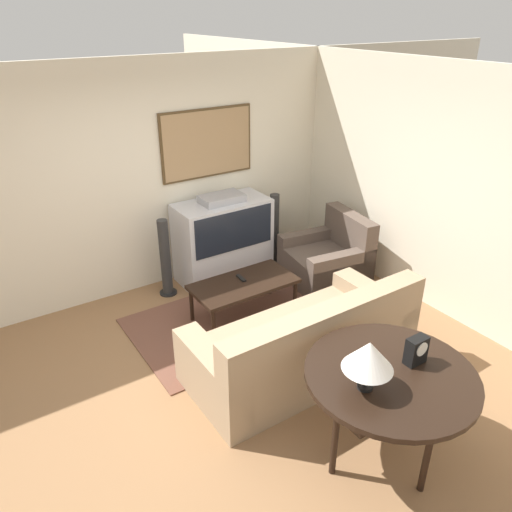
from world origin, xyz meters
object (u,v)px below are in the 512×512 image
object	(u,v)px
tv	(223,239)
speaker_tower_right	(274,230)
coffee_table	(244,286)
table_lamp	(369,356)
couch	(304,345)
mantel_clock	(416,350)
console_table	(391,380)
armchair	(328,260)
speaker_tower_left	(165,260)

from	to	relation	value
tv	speaker_tower_right	distance (m)	0.79
tv	coffee_table	bearing A→B (deg)	-106.96
tv	table_lamp	xyz separation A→B (m)	(-0.69, -3.18, 0.54)
couch	mantel_clock	bearing A→B (deg)	95.80
console_table	speaker_tower_right	world-z (taller)	speaker_tower_right
armchair	speaker_tower_left	xyz separation A→B (m)	(-1.83, 0.82, 0.17)
console_table	couch	bearing A→B (deg)	84.34
coffee_table	mantel_clock	bearing A→B (deg)	-87.46
coffee_table	speaker_tower_left	world-z (taller)	speaker_tower_left
console_table	speaker_tower_right	bearing A→B (deg)	69.06
tv	couch	distance (m)	2.09
armchair	table_lamp	distance (m)	3.03
couch	speaker_tower_left	world-z (taller)	speaker_tower_left
couch	coffee_table	distance (m)	1.11
console_table	speaker_tower_right	distance (m)	3.41
armchair	console_table	size ratio (longest dim) A/B	0.81
table_lamp	couch	bearing A→B (deg)	71.15
console_table	table_lamp	bearing A→B (deg)	-179.13
table_lamp	speaker_tower_right	bearing A→B (deg)	64.94
armchair	speaker_tower_left	distance (m)	2.02
console_table	table_lamp	size ratio (longest dim) A/B	3.26
tv	mantel_clock	xyz separation A→B (m)	(-0.19, -3.18, 0.37)
coffee_table	speaker_tower_left	bearing A→B (deg)	117.75
table_lamp	mantel_clock	xyz separation A→B (m)	(0.50, -0.00, -0.16)
speaker_tower_left	speaker_tower_right	distance (m)	1.58
coffee_table	couch	bearing A→B (deg)	-91.14
table_lamp	mantel_clock	world-z (taller)	table_lamp
tv	coffee_table	xyz separation A→B (m)	(-0.29, -0.95, -0.12)
tv	coffee_table	size ratio (longest dim) A/B	1.01
couch	speaker_tower_left	xyz separation A→B (m)	(-0.48, 2.06, 0.16)
armchair	console_table	distance (m)	2.81
couch	tv	bearing A→B (deg)	-98.98
speaker_tower_left	mantel_clock	bearing A→B (deg)	-79.32
coffee_table	tv	bearing A→B (deg)	73.04
table_lamp	tv	bearing A→B (deg)	77.66
console_table	mantel_clock	distance (m)	0.29
armchair	console_table	bearing A→B (deg)	-23.64
couch	armchair	size ratio (longest dim) A/B	2.13
couch	armchair	world-z (taller)	couch
table_lamp	speaker_tower_right	size ratio (longest dim) A/B	0.40
coffee_table	console_table	world-z (taller)	console_table
couch	table_lamp	world-z (taller)	table_lamp
coffee_table	mantel_clock	world-z (taller)	mantel_clock
armchair	console_table	xyz separation A→B (m)	(-1.47, -2.36, 0.45)
coffee_table	speaker_tower_left	xyz separation A→B (m)	(-0.50, 0.95, 0.05)
table_lamp	speaker_tower_left	xyz separation A→B (m)	(-0.10, 3.18, -0.61)
couch	table_lamp	distance (m)	1.41
coffee_table	speaker_tower_right	xyz separation A→B (m)	(1.08, 0.95, 0.05)
tv	armchair	world-z (taller)	tv
speaker_tower_right	speaker_tower_left	bearing A→B (deg)	180.00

